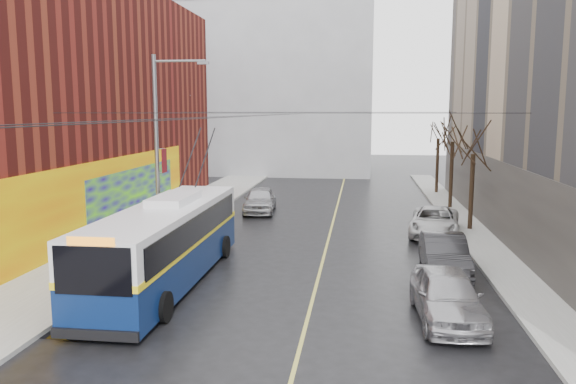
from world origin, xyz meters
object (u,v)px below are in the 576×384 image
tree_mid (453,130)px  parked_car_b (444,254)px  following_car (260,200)px  pedestrian_b (156,214)px  trolleybus (167,242)px  parked_car_c (435,222)px  streetlight_pole (160,147)px  parked_car_a (447,295)px  tree_far (439,128)px  tree_near (474,139)px  pedestrian_a (145,224)px

tree_mid → parked_car_b: bearing=-99.4°
following_car → pedestrian_b: pedestrian_b is taller
pedestrian_b → parked_car_b: bearing=-78.4°
tree_mid → trolleybus: (-13.14, -18.02, -3.67)m
tree_mid → pedestrian_b: 19.78m
trolleybus → pedestrian_b: trolleybus is taller
following_car → pedestrian_b: bearing=-127.1°
parked_car_c → trolleybus: bearing=-129.9°
parked_car_c → streetlight_pole: bearing=-151.3°
parked_car_b → parked_car_c: size_ratio=0.90×
parked_car_a → parked_car_b: 5.29m
tree_far → parked_car_a: 28.16m
parked_car_b → following_car: bearing=128.8°
following_car → trolleybus: bearing=-97.9°
tree_near → following_car: size_ratio=1.34×
tree_mid → pedestrian_b: (-16.70, -9.71, -4.23)m
streetlight_pole → pedestrian_b: streetlight_pole is taller
tree_near → tree_far: (0.00, 14.00, 0.17)m
parked_car_b → following_car: (-9.79, 12.61, 0.03)m
streetlight_pole → pedestrian_a: size_ratio=5.43×
pedestrian_b → tree_near: bearing=-47.3°
following_car → parked_car_b: bearing=-57.1°
parked_car_a → parked_car_b: size_ratio=1.00×
tree_mid → streetlight_pole: bearing=-139.3°
tree_near → streetlight_pole: bearing=-158.4°
tree_near → following_car: 13.69m
parked_car_c → tree_near: bearing=40.7°
pedestrian_b → tree_far: bearing=-11.5°
tree_mid → pedestrian_a: tree_mid is taller
tree_near → following_car: tree_near is taller
tree_far → pedestrian_b: 23.98m
parked_car_c → following_car: (-10.31, 5.48, 0.08)m
trolleybus → parked_car_b: trolleybus is taller
tree_mid → parked_car_a: 21.36m
parked_car_c → pedestrian_a: size_ratio=3.18×
tree_near → parked_car_b: bearing=-106.9°
tree_mid → parked_car_b: size_ratio=1.41×
tree_far → parked_car_c: size_ratio=1.25×
trolleybus → parked_car_c: (11.10, 9.75, -0.85)m
parked_car_b → trolleybus: bearing=-165.1°
tree_near → pedestrian_b: (-16.70, -2.71, -3.95)m
trolleybus → pedestrian_b: (-3.56, 8.31, -0.56)m
streetlight_pole → tree_mid: size_ratio=1.35×
parked_car_b → pedestrian_b: 15.25m
parked_car_b → tree_near: bearing=74.0°
pedestrian_a → streetlight_pole: bearing=-130.2°
tree_near → tree_far: size_ratio=0.97×
tree_mid → tree_far: size_ratio=1.02×
parked_car_b → tree_mid: bearing=81.5°
following_car → streetlight_pole: bearing=-110.2°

